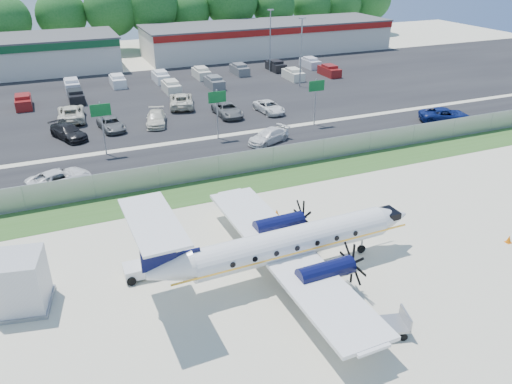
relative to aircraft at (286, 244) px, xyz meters
name	(u,v)px	position (x,y,z in m)	size (l,w,h in m)	color
ground	(294,266)	(0.83, 0.45, -2.08)	(170.00, 170.00, 0.00)	beige
grass_verge	(227,187)	(0.83, 12.45, -2.07)	(170.00, 4.00, 0.02)	#2D561E
access_road	(201,156)	(0.83, 19.45, -2.07)	(170.00, 8.00, 0.02)	black
parking_lot	(152,98)	(0.83, 40.45, -2.07)	(170.00, 32.00, 0.02)	black
perimeter_fence	(219,167)	(0.83, 14.45, -1.08)	(120.00, 0.06, 1.99)	gray
building_east	(268,37)	(26.83, 62.43, 0.55)	(44.40, 12.40, 5.24)	beige
sign_left	(101,117)	(-7.17, 23.36, 1.53)	(1.80, 0.26, 5.00)	gray
sign_mid	(217,104)	(3.83, 23.36, 1.53)	(1.80, 0.26, 5.00)	gray
sign_right	(316,92)	(14.83, 23.36, 1.53)	(1.80, 0.26, 5.00)	gray
light_pole_ne	(301,48)	(20.83, 38.45, 3.15)	(0.90, 0.35, 9.09)	gray
light_pole_se	(270,36)	(20.83, 48.45, 3.15)	(0.90, 0.35, 9.09)	gray
tree_line	(112,51)	(0.83, 74.45, -2.08)	(112.00, 6.00, 14.00)	#19561A
aircraft	(286,244)	(0.00, 0.00, 0.00)	(17.33, 17.11, 5.39)	silver
pushback_tug	(145,267)	(-7.72, 3.06, -1.51)	(2.23, 1.62, 1.19)	silver
baggage_cart_near	(303,262)	(1.18, 0.02, -1.63)	(1.94, 1.27, 0.98)	gray
baggage_cart_far	(384,324)	(2.32, -6.51, -1.52)	(2.56, 1.91, 1.20)	gray
service_container	(20,284)	(-14.31, 2.78, -0.63)	(3.29, 3.29, 3.11)	silver
cone_nose	(509,239)	(15.02, -2.61, -1.83)	(0.37, 0.37, 0.52)	orange
cone_starboard_wing	(277,213)	(2.46, 6.49, -1.80)	(0.41, 0.41, 0.59)	orange
road_car_west	(61,186)	(-11.58, 17.88, -2.08)	(2.32, 5.04, 1.40)	silver
road_car_mid	(268,143)	(8.03, 20.37, -2.08)	(1.91, 4.69, 1.36)	silver
road_car_east	(444,122)	(28.55, 18.65, -2.08)	(2.57, 5.57, 1.55)	navy
parked_car_a	(70,139)	(-10.05, 29.18, -2.08)	(2.03, 4.99, 1.45)	black
parked_car_b	(112,130)	(-5.69, 30.22, -2.08)	(2.15, 4.66, 1.29)	#595B5E
parked_car_c	(157,125)	(-0.96, 30.09, -2.08)	(1.99, 4.90, 1.42)	beige
parked_car_d	(228,116)	(7.22, 30.01, -2.08)	(2.43, 5.27, 1.46)	#595B5E
parked_car_e	(269,112)	(12.13, 29.34, -2.08)	(2.19, 4.75, 1.32)	silver
parked_car_f	(72,120)	(-9.30, 35.25, -2.08)	(2.81, 6.10, 1.70)	beige
parked_car_g	(182,107)	(3.32, 35.54, -2.08)	(2.73, 5.92, 1.65)	beige
far_parking_rows	(144,89)	(0.83, 45.45, -2.08)	(56.00, 10.00, 1.60)	gray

